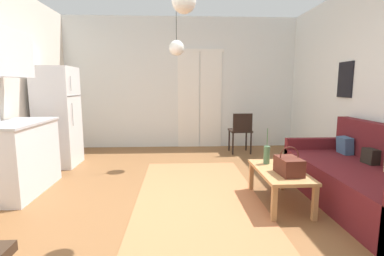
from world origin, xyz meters
The scene contains 12 objects.
ground_plane centered at (0.00, 0.00, -0.05)m, with size 5.50×7.21×0.10m, color brown.
wall_back centered at (0.01, 3.35, 1.38)m, with size 5.10×0.13×2.78m.
area_rug centered at (0.15, 0.44, 0.01)m, with size 1.46×2.87×0.01m, color #B26B42.
couch centered at (2.03, 0.05, 0.28)m, with size 0.92×2.14×0.90m.
coffee_table centered at (1.07, 0.16, 0.35)m, with size 0.50×0.96×0.40m.
bamboo_vase centered at (1.00, 0.42, 0.51)m, with size 0.08×0.08×0.44m.
handbag centered at (1.11, 0.00, 0.49)m, with size 0.24×0.34×0.31m.
refrigerator centered at (-2.09, 1.93, 0.83)m, with size 0.61×0.65×1.65m.
kitchen_counter centered at (-2.11, 0.68, 0.77)m, with size 0.59×1.13×2.03m.
accent_chair centered at (1.17, 2.62, 0.48)m, with size 0.43×0.42×0.81m.
pendant_lamp_near centered at (-0.03, -0.31, 2.08)m, with size 0.22×0.22×0.81m.
pendant_lamp_far centered at (-0.10, 1.89, 1.96)m, with size 0.25×0.25×0.95m.
Camera 1 is at (-0.09, -2.93, 1.36)m, focal length 26.78 mm.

